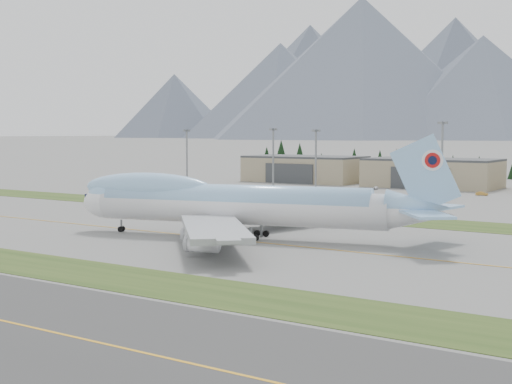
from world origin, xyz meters
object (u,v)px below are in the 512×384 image
Objects in this scene: service_vehicle_b at (482,196)px; boeing_747_freighter at (235,204)px; service_vehicle_a at (376,190)px; hangar_left at (305,169)px; hangar_center at (432,173)px.

boeing_747_freighter is at bearing 166.53° from service_vehicle_b.
service_vehicle_a is at bearing 87.77° from boeing_747_freighter.
service_vehicle_b is at bearing -18.04° from hangar_left.
hangar_center is 13.18× the size of service_vehicle_a.
hangar_left and hangar_center have the same top height.
service_vehicle_a is at bearing 77.24° from service_vehicle_b.
boeing_747_freighter is 147.85m from hangar_center.
service_vehicle_b reaches higher than service_vehicle_a.
hangar_left is at bearing 100.85° from boeing_747_freighter.
boeing_747_freighter is 19.44× the size of service_vehicle_b.
hangar_left reaches higher than service_vehicle_a.
service_vehicle_b is (81.16, -26.44, -5.39)m from hangar_left.
service_vehicle_a is 0.92× the size of service_vehicle_b.
boeing_747_freighter reaches higher than service_vehicle_a.
hangar_center is at bearing 37.61° from service_vehicle_b.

